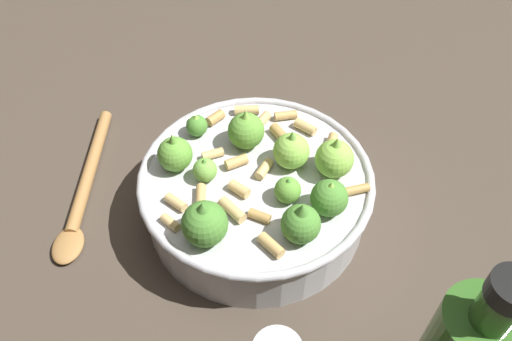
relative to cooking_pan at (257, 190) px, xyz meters
name	(u,v)px	position (x,y,z in m)	size (l,w,h in m)	color
ground_plane	(256,212)	(0.00, 0.00, -0.04)	(2.40, 2.40, 0.00)	#42382D
cooking_pan	(257,190)	(0.00, 0.00, 0.00)	(0.27, 0.27, 0.12)	#B7B7BC
wooden_spoon	(84,189)	(0.16, -0.15, -0.04)	(0.16, 0.22, 0.02)	#9E703D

